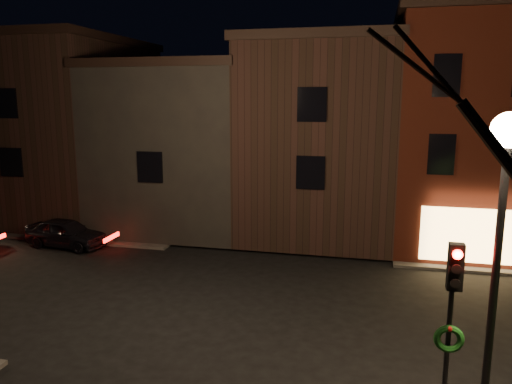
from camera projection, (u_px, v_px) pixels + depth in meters
ground at (243, 305)px, 16.61m from camera, size 120.00×120.00×0.00m
sidewalk_far_left at (67, 182)px, 40.23m from camera, size 30.00×30.00×0.12m
corner_building at (464, 128)px, 22.83m from camera, size 6.50×8.50×10.50m
row_building_a at (323, 136)px, 25.39m from camera, size 7.30×10.30×9.40m
row_building_b at (190, 143)px, 27.12m from camera, size 7.80×10.30×8.40m
row_building_c at (70, 127)px, 28.62m from camera, size 7.30×10.30×9.90m
street_lamp_near at (503, 196)px, 8.49m from camera, size 0.60×0.60×6.48m
traffic_signal at (451, 311)px, 9.55m from camera, size 0.58×0.38×4.05m
parked_car_a at (66, 233)px, 22.96m from camera, size 4.04×2.03×1.32m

